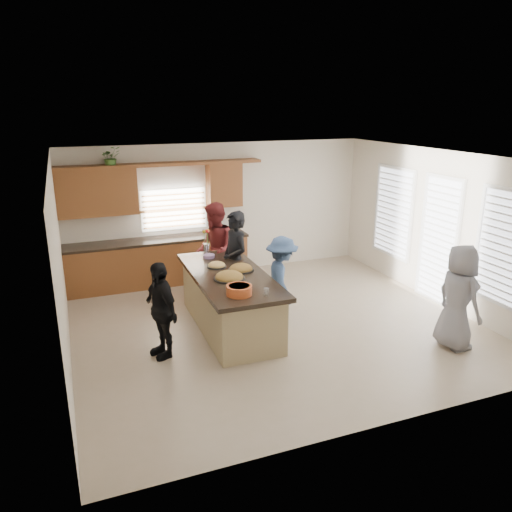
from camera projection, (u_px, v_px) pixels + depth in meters
name	position (u px, v px, depth m)	size (l,w,h in m)	color
floor	(274.00, 324.00, 8.45)	(6.50, 6.50, 0.00)	tan
room_shell	(276.00, 214.00, 7.89)	(6.52, 6.02, 2.81)	silver
back_cabinetry	(155.00, 241.00, 10.10)	(4.08, 0.66, 2.46)	brown
right_wall_glazing	(441.00, 232.00, 9.05)	(0.06, 4.00, 2.25)	white
island	(230.00, 302.00, 8.20)	(1.20, 2.72, 0.95)	tan
platter_front	(229.00, 277.00, 7.79)	(0.49, 0.49, 0.20)	black
platter_mid	(241.00, 269.00, 8.19)	(0.42, 0.42, 0.17)	black
platter_back	(217.00, 266.00, 8.36)	(0.32, 0.32, 0.13)	black
salad_bowl	(239.00, 290.00, 7.15)	(0.37, 0.37, 0.14)	#DD5B28
clear_cup	(266.00, 292.00, 7.13)	(0.08, 0.08, 0.11)	white
plate_stack	(209.00, 256.00, 8.88)	(0.21, 0.21, 0.05)	#B185C2
flower_vase	(206.00, 240.00, 9.07)	(0.14, 0.14, 0.45)	silver
potted_plant	(111.00, 157.00, 9.43)	(0.36, 0.31, 0.40)	#45762F
woman_left_back	(235.00, 261.00, 8.86)	(0.65, 0.43, 1.80)	black
woman_left_mid	(215.00, 250.00, 9.52)	(0.88, 0.68, 1.81)	maroon
woman_left_front	(161.00, 310.00, 7.21)	(0.85, 0.35, 1.45)	black
woman_right_back	(282.00, 279.00, 8.42)	(0.95, 0.55, 1.48)	#375078
woman_right_front	(458.00, 297.00, 7.44)	(0.79, 0.52, 1.63)	gray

